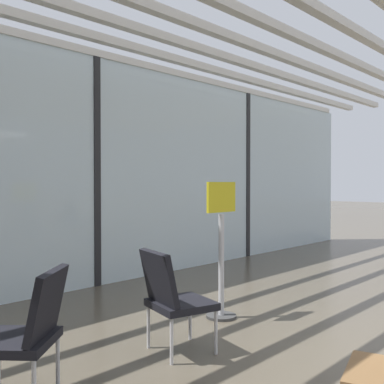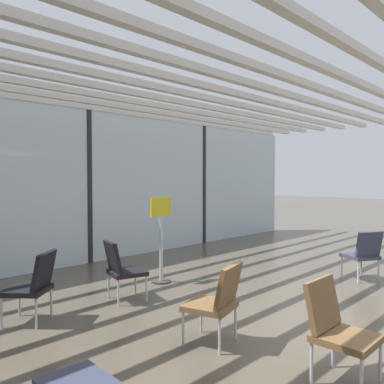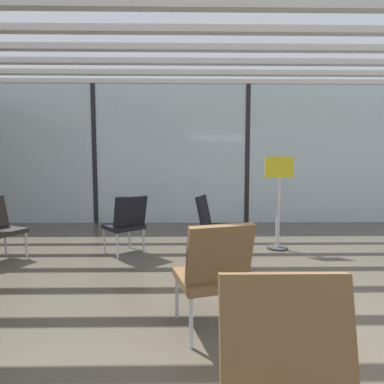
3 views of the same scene
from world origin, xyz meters
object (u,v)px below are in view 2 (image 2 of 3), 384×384
Objects in this scene: lounge_chair_4 at (364,252)px; lounge_chair_6 at (336,325)px; lounge_chair_1 at (217,298)px; lounge_chair_5 at (34,282)px; info_sign at (161,242)px; lounge_chair_3 at (121,267)px.

lounge_chair_4 and lounge_chair_6 have the same top height.
lounge_chair_1 and lounge_chair_5 have the same top height.
info_sign is (-2.52, 2.40, 0.18)m from lounge_chair_4.
lounge_chair_5 and lounge_chair_6 have the same top height.
lounge_chair_3 is 4.13m from lounge_chair_4.
lounge_chair_4 is 3.73m from lounge_chair_6.
lounge_chair_6 is (1.25, -3.24, 0.00)m from lounge_chair_5.
lounge_chair_4 is (3.57, -2.06, 0.00)m from lounge_chair_3.
lounge_chair_1 is 1.00× the size of lounge_chair_6.
lounge_chair_6 is 0.60× the size of info_sign.
lounge_chair_1 and lounge_chair_6 have the same top height.
lounge_chair_4 is at bearing 162.31° from lounge_chair_1.
lounge_chair_1 and lounge_chair_4 have the same top height.
lounge_chair_6 is at bearing 70.29° from lounge_chair_5.
lounge_chair_6 is 3.67m from info_sign.
lounge_chair_3 and lounge_chair_4 have the same top height.
lounge_chair_3 is (0.16, 1.95, 0.00)m from lounge_chair_1.
lounge_chair_1 is 3.73m from lounge_chair_4.
lounge_chair_6 is at bearing -164.22° from lounge_chair_3.
info_sign is at bearing -56.50° from lounge_chair_3.
lounge_chair_3 and lounge_chair_6 have the same top height.
lounge_chair_4 is at bearing -104.40° from lounge_chair_3.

